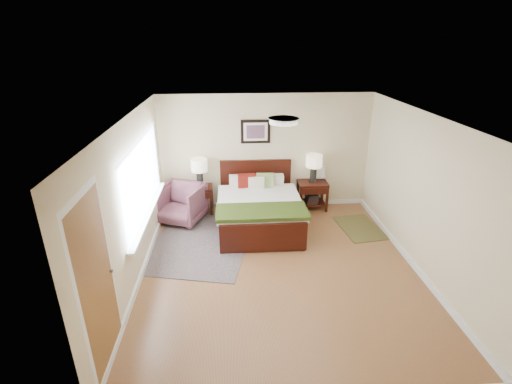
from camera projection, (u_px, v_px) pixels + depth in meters
floor at (279, 268)px, 6.16m from camera, size 5.00×5.00×0.00m
back_wall at (266, 153)px, 7.98m from camera, size 4.50×0.04×2.50m
front_wall at (318, 310)px, 3.38m from camera, size 4.50×0.04×2.50m
left_wall at (132, 204)px, 5.53m from camera, size 0.04×5.00×2.50m
right_wall at (423, 195)px, 5.83m from camera, size 0.04×5.00×2.50m
ceiling at (284, 118)px, 5.20m from camera, size 4.50×5.00×0.02m
window at (144, 179)px, 6.13m from camera, size 0.11×2.72×1.32m
door at (98, 286)px, 3.99m from camera, size 0.06×1.00×2.18m
ceil_fixture at (284, 120)px, 5.21m from camera, size 0.44×0.44×0.08m
bed at (259, 203)px, 7.34m from camera, size 1.67×2.01×1.08m
wall_art at (256, 132)px, 7.75m from camera, size 0.62×0.05×0.50m
nightstand_left at (201, 192)px, 7.95m from camera, size 0.50×0.45×0.60m
nightstand_right at (312, 193)px, 8.16m from camera, size 0.63×0.48×0.63m
lamp_left at (199, 167)px, 7.76m from camera, size 0.34×0.34×0.61m
lamp_right at (314, 163)px, 7.91m from camera, size 0.34×0.34×0.61m
armchair at (181, 204)px, 7.60m from camera, size 1.10×1.11×0.78m
rug_persian at (201, 240)px, 6.99m from camera, size 2.24×2.79×0.01m
rug_navy at (360, 228)px, 7.46m from camera, size 0.87×1.20×0.01m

